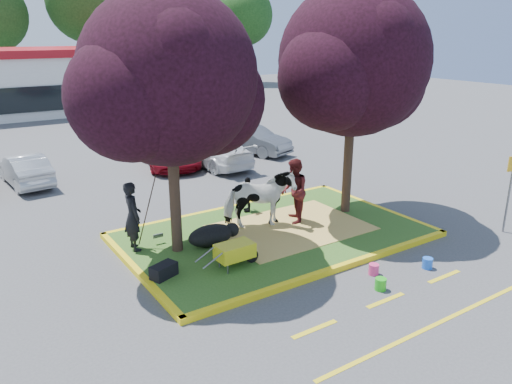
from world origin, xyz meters
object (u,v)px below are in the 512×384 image
wheelbarrow (235,251)px  bucket_blue (427,263)px  car_silver (25,169)px  cow (259,199)px  bucket_green (381,284)px  sign_post (511,183)px  bucket_pink (374,269)px  handler (133,216)px  calf (211,235)px

wheelbarrow → bucket_blue: bearing=-32.4°
bucket_blue → car_silver: 14.76m
cow → wheelbarrow: bearing=152.2°
cow → wheelbarrow: size_ratio=1.22×
bucket_green → bucket_blue: 1.77m
sign_post → bucket_blue: (-3.77, -0.32, -1.36)m
wheelbarrow → bucket_pink: 3.36m
bucket_blue → cow: bearing=117.1°
cow → sign_post: 7.14m
bucket_pink → cow: bearing=102.3°
cow → handler: bearing=100.2°
handler → bucket_blue: 7.49m
cow → car_silver: (-4.80, 8.76, -0.40)m
bucket_green → car_silver: 14.12m
cow → calf: cow is taller
cow → car_silver: cow is taller
sign_post → bucket_green: 5.73m
cow → bucket_green: (0.40, -4.36, -0.85)m
bucket_pink → bucket_blue: size_ratio=0.98×
calf → bucket_pink: 4.27m
cow → calf: 1.90m
handler → bucket_blue: handler is taller
sign_post → calf: bearing=-179.8°
calf → bucket_blue: 5.53m
wheelbarrow → sign_post: size_ratio=0.67×
bucket_pink → calf: bearing=127.6°
sign_post → bucket_green: (-5.54, -0.44, -1.36)m
handler → sign_post: bearing=-113.2°
wheelbarrow → bucket_pink: wheelbarrow is taller
cow → bucket_green: size_ratio=7.12×
cow → bucket_green: 4.46m
bucket_pink → wheelbarrow: bearing=145.2°
handler → bucket_pink: (4.38, -4.25, -0.93)m
wheelbarrow → sign_post: bearing=-16.8°
cow → bucket_blue: cow is taller
handler → wheelbarrow: 2.91m
wheelbarrow → cow: bearing=41.9°
bucket_pink → bucket_green: bearing=-124.4°
calf → sign_post: 8.56m
bucket_pink → car_silver: 13.72m
handler → wheelbarrow: bearing=-143.3°
sign_post → bucket_blue: sign_post is taller
bucket_green → bucket_pink: 0.75m
calf → wheelbarrow: bearing=-102.3°
wheelbarrow → car_silver: 10.99m
handler → cow: bearing=-96.3°
cow → calf: (-1.78, -0.37, -0.56)m
calf → handler: bearing=146.8°
bucket_green → bucket_blue: bearing=3.9°
calf → bucket_green: (2.18, -3.99, -0.29)m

